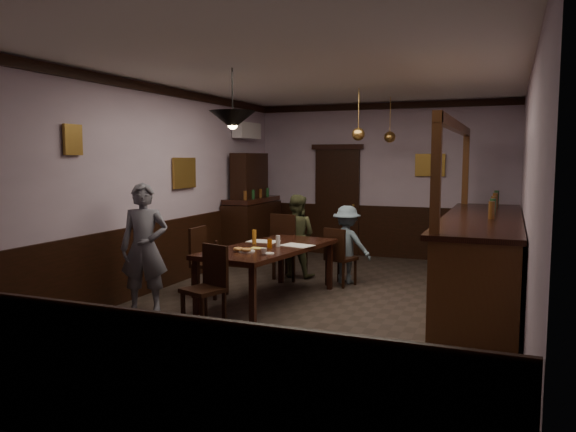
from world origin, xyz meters
The scene contains 31 objects.
room centered at (0.00, 0.00, 1.50)m, with size 5.01×8.01×3.01m.
dining_table centered at (-0.69, 0.05, 0.69)m, with size 1.32×2.32×0.75m.
chair_far_left centered at (-0.95, 1.36, 0.58)m, with size 0.54×0.54×1.06m.
chair_far_right centered at (-0.06, 1.24, 0.49)m, with size 0.49×0.49×0.89m.
chair_near centered at (-0.87, -1.26, 0.52)m, with size 0.52×0.52×0.94m.
chair_side centered at (-1.64, -0.02, 0.53)m, with size 0.42×0.42×0.97m.
person_standing centered at (-1.91, -1.03, 0.81)m, with size 0.59×0.39×1.63m, color slate.
person_seated_left centered at (-0.90, 1.65, 0.67)m, with size 0.65×0.51×1.35m, color #43462A.
person_seated_right centered at (-0.01, 1.51, 0.60)m, with size 0.78×0.45×1.20m, color slate.
newspaper_left centered at (-0.93, 0.41, 0.75)m, with size 0.42×0.30×0.01m, color silver.
newspaper_right centered at (-0.35, 0.24, 0.75)m, with size 0.42×0.30×0.01m, color silver.
napkin centered at (-0.78, -0.15, 0.75)m, with size 0.15×0.15×0.00m, color #E6D554.
saucer centered at (-0.46, -0.50, 0.76)m, with size 0.15×0.15×0.01m, color white.
coffee_cup centered at (-0.47, -0.59, 0.80)m, with size 0.08×0.08×0.07m, color white.
pastry_plate centered at (-0.78, -0.45, 0.76)m, with size 0.22×0.22×0.01m, color white.
pastry_ring_a centered at (-0.87, -0.50, 0.79)m, with size 0.13×0.13×0.04m, color #C68C47.
pastry_ring_b centered at (-0.76, -0.51, 0.79)m, with size 0.13×0.13×0.04m, color #C68C47.
soda_can centered at (-0.62, -0.07, 0.81)m, with size 0.07×0.07×0.12m, color orange.
beer_glass centered at (-0.95, 0.15, 0.85)m, with size 0.06×0.06×0.20m, color #BF721E.
water_glass centered at (-0.57, 0.08, 0.82)m, with size 0.06×0.06×0.15m, color silver.
pepper_mill centered at (-1.13, -0.60, 0.82)m, with size 0.04×0.04×0.14m, color black.
sideboard centered at (-2.21, 2.73, 0.81)m, with size 0.55×1.53×2.02m.
bar_counter centered at (1.99, 1.12, 0.61)m, with size 1.00×4.32×2.42m.
door_back centered at (-0.90, 3.95, 1.05)m, with size 0.90×0.06×2.10m, color black.
ac_unit centered at (-2.38, 2.90, 2.45)m, with size 0.20×0.85×0.30m.
picture_left_small centered at (-2.46, -1.60, 2.15)m, with size 0.04×0.28×0.36m.
picture_left_large centered at (-2.46, 0.80, 1.70)m, with size 0.04×0.62×0.48m.
picture_back centered at (0.90, 3.96, 1.80)m, with size 0.55×0.04×0.42m.
pendant_iron centered at (-0.81, -0.75, 2.39)m, with size 0.56×0.56×0.72m.
pendant_brass_mid centered at (0.10, 1.71, 2.30)m, with size 0.20×0.20×0.81m.
pendant_brass_far centered at (0.30, 3.13, 2.30)m, with size 0.20×0.20×0.81m.
Camera 1 is at (2.32, -6.81, 1.95)m, focal length 35.00 mm.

